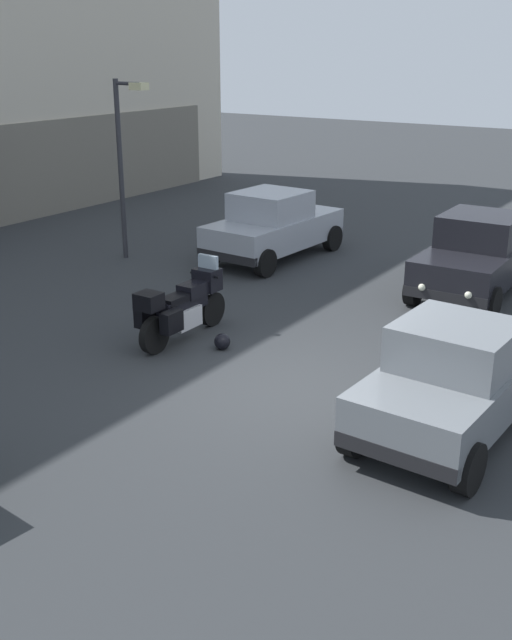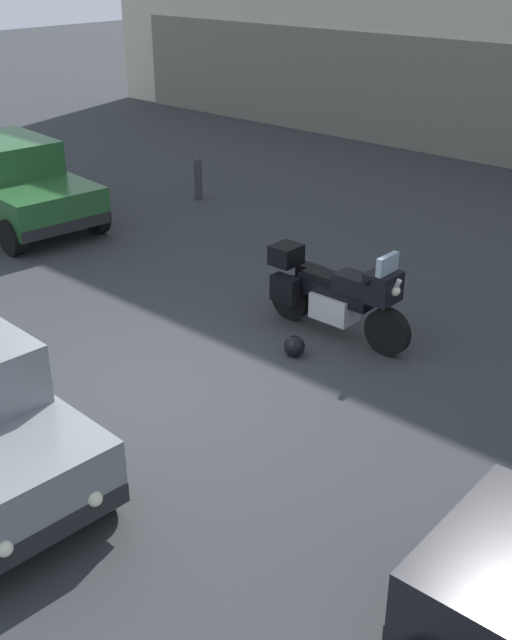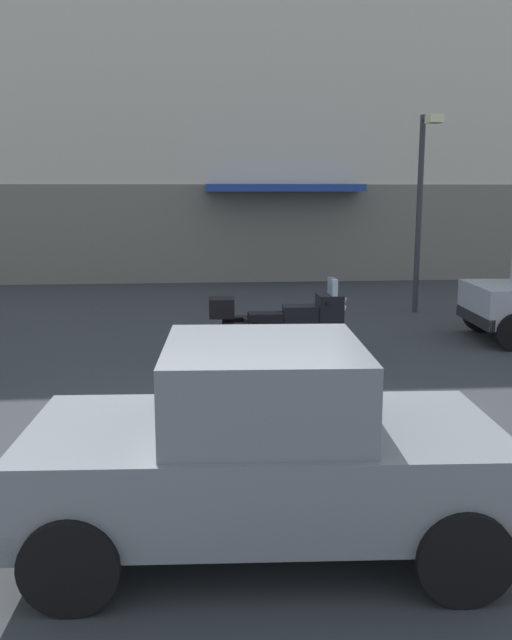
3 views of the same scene
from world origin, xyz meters
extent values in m
plane|color=#2D3033|center=(0.00, 0.00, 0.00)|extent=(80.00, 80.00, 0.00)
cylinder|color=black|center=(1.59, 2.77, 0.32)|extent=(0.64, 0.14, 0.64)
cylinder|color=black|center=(-0.03, 2.76, 0.32)|extent=(0.64, 0.14, 0.64)
cylinder|color=#B7B7BC|center=(1.57, 2.77, 0.75)|extent=(0.33, 0.07, 0.68)
cube|color=#B7B7BC|center=(0.74, 2.77, 0.42)|extent=(0.60, 0.40, 0.36)
cube|color=black|center=(0.74, 2.77, 0.66)|extent=(1.10, 0.28, 0.28)
cube|color=black|center=(1.04, 2.77, 0.84)|extent=(0.52, 0.34, 0.24)
cube|color=black|center=(0.54, 2.77, 0.80)|extent=(0.56, 0.30, 0.12)
cube|color=black|center=(1.47, 2.77, 0.92)|extent=(0.36, 0.44, 0.40)
cube|color=#8C9EAD|center=(1.51, 2.77, 1.22)|extent=(0.08, 0.40, 0.28)
sphere|color=#EAEACC|center=(1.65, 2.77, 0.92)|extent=(0.14, 0.14, 0.14)
cylinder|color=black|center=(1.39, 2.77, 1.02)|extent=(0.04, 0.62, 0.04)
cylinder|color=#B7B7BC|center=(0.14, 2.96, 0.30)|extent=(0.55, 0.09, 0.09)
cube|color=black|center=(0.09, 3.04, 0.58)|extent=(0.40, 0.20, 0.36)
cube|color=black|center=(0.09, 2.48, 0.58)|extent=(0.40, 0.20, 0.36)
cube|color=black|center=(-0.13, 2.76, 0.95)|extent=(0.36, 0.40, 0.28)
cylinder|color=black|center=(0.59, 2.95, 0.15)|extent=(0.02, 0.13, 0.29)
sphere|color=black|center=(0.73, 1.92, 0.14)|extent=(0.28, 0.28, 0.28)
cube|color=#9EA3AD|center=(6.26, 4.35, 0.66)|extent=(3.88, 1.84, 0.68)
cube|color=#9EA3AD|center=(6.11, 4.36, 1.32)|extent=(1.68, 1.59, 0.64)
cube|color=#8C9EAD|center=(6.86, 4.32, 1.32)|extent=(0.13, 1.40, 0.54)
cube|color=#8C9EAD|center=(5.36, 4.40, 1.32)|extent=(0.13, 1.40, 0.51)
cube|color=black|center=(8.10, 4.25, 0.42)|extent=(0.21, 1.64, 0.20)
cube|color=black|center=(4.41, 4.45, 0.42)|extent=(0.21, 1.64, 0.20)
cylinder|color=black|center=(7.75, 5.05, 0.32)|extent=(0.65, 0.25, 0.64)
cylinder|color=black|center=(7.66, 3.49, 0.32)|extent=(0.65, 0.25, 0.64)
cylinder|color=black|center=(4.85, 5.20, 0.32)|extent=(0.65, 0.25, 0.64)
cylinder|color=black|center=(4.77, 3.65, 0.32)|extent=(0.65, 0.25, 0.64)
sphere|color=silver|center=(8.18, 4.70, 0.54)|extent=(0.14, 0.14, 0.14)
sphere|color=silver|center=(8.13, 3.80, 0.54)|extent=(0.14, 0.14, 0.14)
cube|color=slate|center=(-0.01, -2.36, 0.64)|extent=(3.47, 1.72, 0.64)
cube|color=slate|center=(-0.01, -2.36, 1.26)|extent=(1.47, 1.50, 0.60)
cube|color=#8C9EAD|center=(0.63, -2.39, 1.26)|extent=(0.12, 1.33, 0.51)
cube|color=#8C9EAD|center=(-0.66, -2.33, 1.26)|extent=(0.12, 1.33, 0.48)
cube|color=black|center=(1.63, -2.43, 0.42)|extent=(0.19, 1.56, 0.20)
cube|color=black|center=(-1.66, -2.28, 0.42)|extent=(0.19, 1.56, 0.20)
cylinder|color=black|center=(1.27, -1.68, 0.32)|extent=(0.65, 0.25, 0.64)
cylinder|color=black|center=(-1.23, -1.56, 0.32)|extent=(0.65, 0.25, 0.64)
cylinder|color=black|center=(-1.30, -3.04, 0.32)|extent=(0.65, 0.25, 0.64)
sphere|color=silver|center=(1.70, -2.01, 0.54)|extent=(0.14, 0.14, 0.14)
cube|color=black|center=(6.21, -0.63, 0.66)|extent=(3.83, 1.71, 0.68)
cube|color=black|center=(6.36, -0.63, 1.32)|extent=(1.63, 1.54, 0.64)
cube|color=#8C9EAD|center=(5.61, -0.64, 1.32)|extent=(0.09, 1.39, 0.54)
cube|color=#8C9EAD|center=(7.11, -0.62, 1.32)|extent=(0.09, 1.39, 0.51)
cube|color=black|center=(4.36, -0.67, 0.42)|extent=(0.15, 1.64, 0.20)
cube|color=black|center=(8.06, -0.60, 0.42)|extent=(0.15, 1.64, 0.20)
cylinder|color=black|center=(4.78, -1.44, 0.32)|extent=(0.64, 0.23, 0.64)
cylinder|color=black|center=(4.75, 0.12, 0.32)|extent=(0.64, 0.23, 0.64)
cylinder|color=black|center=(7.65, 0.17, 0.32)|extent=(0.64, 0.23, 0.64)
sphere|color=silver|center=(4.32, -1.12, 0.54)|extent=(0.14, 0.14, 0.14)
sphere|color=silver|center=(4.30, -0.22, 0.54)|extent=(0.14, 0.14, 0.14)
cylinder|color=#2D2D33|center=(4.28, 7.39, 2.09)|extent=(0.12, 0.12, 4.18)
cylinder|color=#2D2D33|center=(4.28, 7.04, 4.08)|extent=(0.08, 0.70, 0.08)
cube|color=beige|center=(4.28, 6.69, 4.03)|extent=(0.28, 0.36, 0.16)
camera|label=1|loc=(-9.03, -5.21, 4.90)|focal=42.76mm
camera|label=2|loc=(6.30, -5.05, 4.85)|focal=43.47mm
camera|label=3|loc=(-0.47, -7.06, 2.63)|focal=38.37mm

